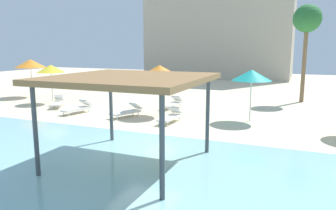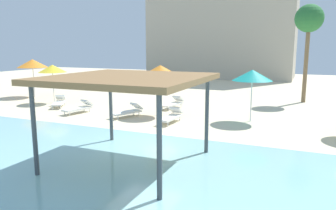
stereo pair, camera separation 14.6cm
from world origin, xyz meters
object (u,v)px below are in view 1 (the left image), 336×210
beach_umbrella_teal_0 (252,75)px  lounge_chair_4 (128,111)px  lounge_chair_5 (78,108)px  beach_umbrella_orange_3 (30,63)px  lounge_chair_2 (171,116)px  lounge_chair_1 (172,103)px  lounge_chair_0 (58,102)px  shade_pavilion (129,81)px  beach_umbrella_orange_4 (160,70)px  palm_tree_0 (307,21)px  beach_umbrella_yellow_5 (51,69)px

beach_umbrella_teal_0 → lounge_chair_4: beach_umbrella_teal_0 is taller
lounge_chair_5 → beach_umbrella_teal_0: bearing=112.4°
beach_umbrella_orange_3 → lounge_chair_2: beach_umbrella_orange_3 is taller
beach_umbrella_orange_3 → lounge_chair_1: beach_umbrella_orange_3 is taller
beach_umbrella_teal_0 → lounge_chair_4: 6.97m
lounge_chair_0 → lounge_chair_4: size_ratio=0.98×
lounge_chair_1 → lounge_chair_2: same height
shade_pavilion → beach_umbrella_teal_0: (2.66, 8.01, -0.35)m
shade_pavilion → lounge_chair_2: bearing=99.9°
lounge_chair_1 → lounge_chair_5: 5.82m
beach_umbrella_orange_4 → lounge_chair_5: 5.35m
beach_umbrella_teal_0 → lounge_chair_5: (-9.70, -1.76, -2.09)m
beach_umbrella_orange_4 → lounge_chair_4: size_ratio=1.45×
shade_pavilion → beach_umbrella_teal_0: 8.45m
beach_umbrella_teal_0 → lounge_chair_4: bearing=-166.5°
lounge_chair_2 → lounge_chair_1: bearing=-156.4°
lounge_chair_2 → beach_umbrella_teal_0: bearing=119.4°
lounge_chair_1 → palm_tree_0: palm_tree_0 is taller
beach_umbrella_yellow_5 → lounge_chair_2: (9.91, -2.33, -2.07)m
beach_umbrella_yellow_5 → lounge_chair_2: bearing=-13.2°
beach_umbrella_orange_3 → beach_umbrella_yellow_5: bearing=-25.7°
lounge_chair_1 → shade_pavilion: bearing=24.6°
beach_umbrella_teal_0 → lounge_chair_2: (-3.73, -1.87, -2.09)m
palm_tree_0 → lounge_chair_4: bearing=-134.1°
lounge_chair_1 → beach_umbrella_yellow_5: bearing=-70.2°
beach_umbrella_yellow_5 → shade_pavilion: bearing=-37.6°
beach_umbrella_yellow_5 → beach_umbrella_orange_3: bearing=154.3°
beach_umbrella_yellow_5 → lounge_chair_2: 10.39m
beach_umbrella_teal_0 → palm_tree_0: (2.45, 7.65, 3.19)m
beach_umbrella_orange_3 → lounge_chair_0: beach_umbrella_orange_3 is taller
lounge_chair_4 → palm_tree_0: (8.92, 9.21, 5.29)m
beach_umbrella_teal_0 → lounge_chair_2: size_ratio=1.41×
beach_umbrella_orange_4 → beach_umbrella_yellow_5: (-8.59, 0.81, -0.17)m
beach_umbrella_yellow_5 → lounge_chair_1: 8.85m
beach_umbrella_orange_4 → lounge_chair_0: 7.52m
beach_umbrella_orange_3 → beach_umbrella_teal_0: bearing=-7.2°
lounge_chair_0 → palm_tree_0: palm_tree_0 is taller
beach_umbrella_orange_4 → palm_tree_0: size_ratio=0.42×
lounge_chair_1 → lounge_chair_5: bearing=-41.1°
shade_pavilion → beach_umbrella_teal_0: shade_pavilion is taller
beach_umbrella_teal_0 → beach_umbrella_orange_4: (-5.05, -0.35, 0.15)m
lounge_chair_1 → lounge_chair_4: 3.66m
beach_umbrella_orange_4 → beach_umbrella_yellow_5: 8.63m
shade_pavilion → beach_umbrella_yellow_5: 13.87m
lounge_chair_0 → lounge_chair_2: bearing=50.7°
beach_umbrella_teal_0 → beach_umbrella_orange_4: size_ratio=0.95×
shade_pavilion → lounge_chair_0: 12.31m
shade_pavilion → lounge_chair_0: shade_pavilion is taller
beach_umbrella_teal_0 → lounge_chair_2: bearing=-153.3°
beach_umbrella_teal_0 → beach_umbrella_yellow_5: 13.65m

